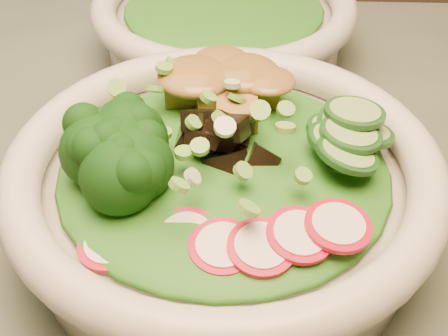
{
  "coord_description": "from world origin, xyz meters",
  "views": [
    {
      "loc": [
        -0.12,
        -0.31,
        1.07
      ],
      "look_at": [
        -0.13,
        0.01,
        0.81
      ],
      "focal_mm": 50.0,
      "sensor_mm": 36.0,
      "label": 1
    }
  ],
  "objects": [
    {
      "name": "salad_bowl",
      "position": [
        -0.13,
        0.01,
        0.79
      ],
      "size": [
        0.29,
        0.29,
        0.08
      ],
      "rotation": [
        0.0,
        0.0,
        -0.13
      ],
      "color": "beige",
      "rests_on": "dining_table"
    },
    {
      "name": "side_bowl",
      "position": [
        -0.15,
        0.26,
        0.79
      ],
      "size": [
        0.26,
        0.26,
        0.07
      ],
      "rotation": [
        0.0,
        0.0,
        0.35
      ],
      "color": "beige",
      "rests_on": "dining_table"
    },
    {
      "name": "lettuce_bed",
      "position": [
        -0.13,
        0.01,
        0.81
      ],
      "size": [
        0.22,
        0.22,
        0.03
      ],
      "primitive_type": "ellipsoid",
      "color": "#1C5D13",
      "rests_on": "salad_bowl"
    },
    {
      "name": "side_lettuce",
      "position": [
        -0.15,
        0.26,
        0.81
      ],
      "size": [
        0.17,
        0.17,
        0.02
      ],
      "primitive_type": "ellipsoid",
      "color": "#1C5D13",
      "rests_on": "side_bowl"
    },
    {
      "name": "broccoli_florets",
      "position": [
        -0.2,
        -0.0,
        0.83
      ],
      "size": [
        0.09,
        0.09,
        0.05
      ],
      "primitive_type": null,
      "rotation": [
        0.0,
        0.0,
        -0.13
      ],
      "color": "black",
      "rests_on": "salad_bowl"
    },
    {
      "name": "radish_slices",
      "position": [
        -0.12,
        -0.06,
        0.82
      ],
      "size": [
        0.12,
        0.06,
        0.02
      ],
      "primitive_type": null,
      "rotation": [
        0.0,
        0.0,
        -0.13
      ],
      "color": "#B80E28",
      "rests_on": "salad_bowl"
    },
    {
      "name": "cucumber_slices",
      "position": [
        -0.07,
        0.02,
        0.83
      ],
      "size": [
        0.08,
        0.08,
        0.04
      ],
      "primitive_type": null,
      "rotation": [
        0.0,
        0.0,
        -0.13
      ],
      "color": "#91CC71",
      "rests_on": "salad_bowl"
    },
    {
      "name": "mushroom_heap",
      "position": [
        -0.14,
        0.02,
        0.83
      ],
      "size": [
        0.08,
        0.08,
        0.04
      ],
      "primitive_type": null,
      "rotation": [
        0.0,
        0.0,
        -0.13
      ],
      "color": "black",
      "rests_on": "salad_bowl"
    },
    {
      "name": "tofu_cubes",
      "position": [
        -0.14,
        0.07,
        0.83
      ],
      "size": [
        0.1,
        0.08,
        0.04
      ],
      "primitive_type": null,
      "rotation": [
        0.0,
        0.0,
        -0.13
      ],
      "color": "olive",
      "rests_on": "salad_bowl"
    },
    {
      "name": "peanut_sauce",
      "position": [
        -0.14,
        0.07,
        0.84
      ],
      "size": [
        0.07,
        0.06,
        0.02
      ],
      "primitive_type": "ellipsoid",
      "color": "brown",
      "rests_on": "tofu_cubes"
    },
    {
      "name": "scallion_garnish",
      "position": [
        -0.13,
        0.01,
        0.84
      ],
      "size": [
        0.21,
        0.21,
        0.03
      ],
      "primitive_type": null,
      "color": "#6AB03E",
      "rests_on": "salad_bowl"
    }
  ]
}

